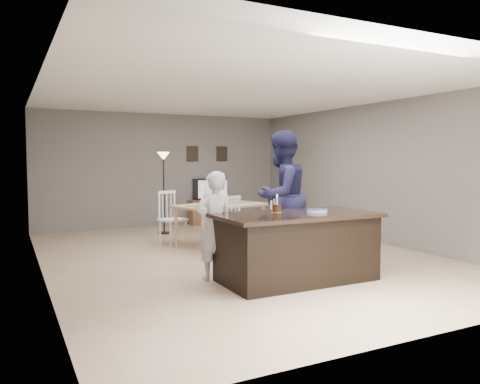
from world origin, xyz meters
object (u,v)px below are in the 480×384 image
television (212,189)px  birthday_cake (277,208)px  woman (214,226)px  tv_console (213,212)px  floor_lamp (164,171)px  kitchen_island (297,247)px  dining_table (221,211)px  plate_stack (317,210)px  man (281,197)px

television → birthday_cake: size_ratio=3.87×
television → birthday_cake: birthday_cake is taller
woman → birthday_cake: woman is taller
tv_console → television: television is taller
tv_console → floor_lamp: floor_lamp is taller
kitchen_island → woman: woman is taller
birthday_cake → dining_table: size_ratio=0.11×
kitchen_island → plate_stack: (0.32, -0.01, 0.47)m
kitchen_island → dining_table: 2.78m
tv_console → woman: woman is taller
television → plate_stack: (-0.88, -5.65, 0.06)m
kitchen_island → dining_table: dining_table is taller
floor_lamp → man: bearing=-77.1°
tv_console → floor_lamp: size_ratio=0.68×
kitchen_island → floor_lamp: size_ratio=1.22×
man → floor_lamp: size_ratio=1.16×
kitchen_island → birthday_cake: 0.57m
television → plate_stack: bearing=81.1°
plate_stack → floor_lamp: bearing=98.5°
kitchen_island → birthday_cake: (-0.18, 0.21, 0.50)m
television → woman: woman is taller
plate_stack → dining_table: (-0.17, 2.77, -0.28)m
television → dining_table: (-1.05, -2.87, -0.22)m
woman → floor_lamp: size_ratio=0.82×
kitchen_island → man: size_ratio=1.05×
television → plate_stack: size_ratio=3.24×
kitchen_island → woman: bearing=149.9°
woman → man: bearing=-159.4°
dining_table → plate_stack: bearing=-103.8°
kitchen_island → television: 5.78m
kitchen_island → dining_table: size_ratio=0.96×
kitchen_island → tv_console: kitchen_island is taller
dining_table → floor_lamp: (-0.52, 1.83, 0.73)m
man → dining_table: bearing=-100.1°
kitchen_island → tv_console: 5.70m
birthday_cake → plate_stack: birthday_cake is taller
birthday_cake → man: bearing=55.2°
woman → dining_table: woman is taller
man → television: bearing=-119.5°
kitchen_island → tv_console: (1.20, 5.57, -0.15)m
man → plate_stack: bearing=63.9°
tv_console → man: (-0.77, -4.47, 0.73)m
kitchen_island → television: (1.20, 5.64, 0.41)m
television → plate_stack: television is taller
man → birthday_cake: 1.09m
woman → dining_table: size_ratio=0.65×
television → dining_table: bearing=69.9°
man → floor_lamp: bearing=-97.0°
woman → birthday_cake: (0.77, -0.34, 0.23)m
woman → man: size_ratio=0.71×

